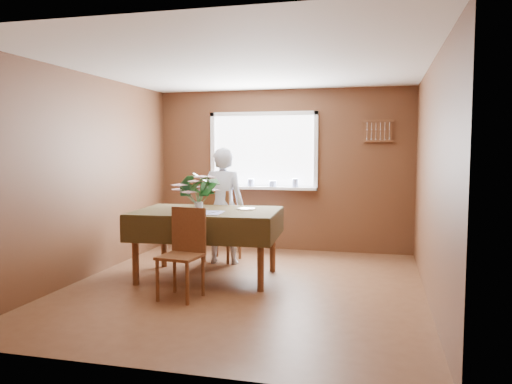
% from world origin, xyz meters
% --- Properties ---
extents(floor, '(4.50, 4.50, 0.00)m').
position_xyz_m(floor, '(0.00, 0.00, 0.00)').
color(floor, '#58331E').
rests_on(floor, ground).
extents(ceiling, '(4.50, 4.50, 0.00)m').
position_xyz_m(ceiling, '(0.00, 0.00, 2.50)').
color(ceiling, white).
rests_on(ceiling, wall_back).
extents(wall_back, '(4.00, 0.00, 4.00)m').
position_xyz_m(wall_back, '(0.00, 2.25, 1.25)').
color(wall_back, brown).
rests_on(wall_back, floor).
extents(wall_front, '(4.00, 0.00, 4.00)m').
position_xyz_m(wall_front, '(0.00, -2.25, 1.25)').
color(wall_front, brown).
rests_on(wall_front, floor).
extents(wall_left, '(0.00, 4.50, 4.50)m').
position_xyz_m(wall_left, '(-2.00, 0.00, 1.25)').
color(wall_left, brown).
rests_on(wall_left, floor).
extents(wall_right, '(0.00, 4.50, 4.50)m').
position_xyz_m(wall_right, '(2.00, 0.00, 1.25)').
color(wall_right, brown).
rests_on(wall_right, floor).
extents(window_assembly, '(1.72, 0.20, 1.22)m').
position_xyz_m(window_assembly, '(-0.29, 2.20, 1.36)').
color(window_assembly, white).
rests_on(window_assembly, wall_back).
extents(spoon_rack, '(0.44, 0.05, 0.33)m').
position_xyz_m(spoon_rack, '(1.45, 2.22, 1.85)').
color(spoon_rack, brown).
rests_on(spoon_rack, wall_back).
extents(dining_table, '(1.80, 1.29, 0.85)m').
position_xyz_m(dining_table, '(-0.55, 0.29, 0.74)').
color(dining_table, brown).
rests_on(dining_table, floor).
extents(chair_far, '(0.51, 0.51, 1.01)m').
position_xyz_m(chair_far, '(-0.69, 1.17, 0.55)').
color(chair_far, brown).
rests_on(chair_far, floor).
extents(chair_near, '(0.46, 0.46, 0.95)m').
position_xyz_m(chair_near, '(-0.53, -0.51, 0.52)').
color(chair_near, brown).
rests_on(chair_near, floor).
extents(seated_woman, '(0.62, 0.44, 1.60)m').
position_xyz_m(seated_woman, '(-0.60, 1.08, 0.80)').
color(seated_woman, white).
rests_on(seated_woman, floor).
extents(flower_bouquet, '(0.50, 0.50, 0.43)m').
position_xyz_m(flower_bouquet, '(-0.57, 0.06, 1.12)').
color(flower_bouquet, white).
rests_on(flower_bouquet, dining_table).
extents(side_plate, '(0.30, 0.30, 0.01)m').
position_xyz_m(side_plate, '(-0.11, 0.48, 0.85)').
color(side_plate, white).
rests_on(side_plate, dining_table).
extents(table_knife, '(0.08, 0.23, 0.00)m').
position_xyz_m(table_knife, '(-0.37, 0.03, 0.85)').
color(table_knife, silver).
rests_on(table_knife, dining_table).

